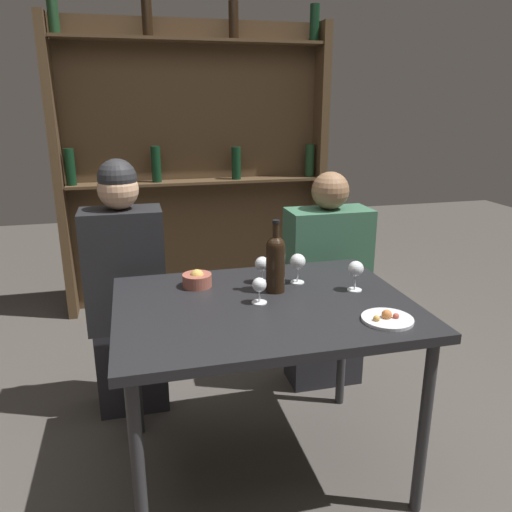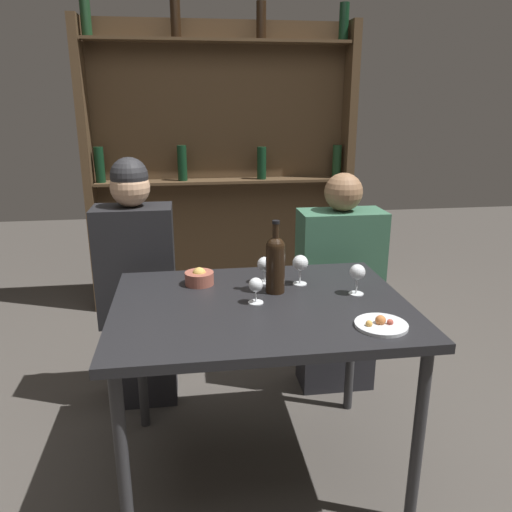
{
  "view_description": "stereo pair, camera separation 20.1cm",
  "coord_description": "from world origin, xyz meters",
  "px_view_note": "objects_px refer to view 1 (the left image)",
  "views": [
    {
      "loc": [
        -0.47,
        -1.73,
        1.52
      ],
      "look_at": [
        0.0,
        0.13,
        0.92
      ],
      "focal_mm": 35.0,
      "sensor_mm": 36.0,
      "label": 1
    },
    {
      "loc": [
        -0.27,
        -1.77,
        1.52
      ],
      "look_at": [
        0.0,
        0.13,
        0.92
      ],
      "focal_mm": 35.0,
      "sensor_mm": 36.0,
      "label": 2
    }
  ],
  "objects_px": {
    "seated_person_left": "(127,295)",
    "wine_glass_0": "(298,263)",
    "wine_glass_3": "(259,286)",
    "seated_person_right": "(326,289)",
    "wine_glass_2": "(262,265)",
    "snack_bowl": "(197,279)",
    "wine_bottle": "(276,261)",
    "food_plate_0": "(387,319)",
    "wine_glass_1": "(356,270)"
  },
  "relations": [
    {
      "from": "snack_bowl",
      "to": "seated_person_left",
      "type": "distance_m",
      "value": 0.52
    },
    {
      "from": "food_plate_0",
      "to": "seated_person_left",
      "type": "bearing_deg",
      "value": 135.81
    },
    {
      "from": "snack_bowl",
      "to": "wine_glass_2",
      "type": "bearing_deg",
      "value": -4.47
    },
    {
      "from": "wine_bottle",
      "to": "wine_glass_2",
      "type": "height_order",
      "value": "wine_bottle"
    },
    {
      "from": "wine_glass_2",
      "to": "seated_person_left",
      "type": "relative_size",
      "value": 0.09
    },
    {
      "from": "wine_glass_0",
      "to": "wine_glass_2",
      "type": "relative_size",
      "value": 1.11
    },
    {
      "from": "seated_person_right",
      "to": "snack_bowl",
      "type": "bearing_deg",
      "value": -153.09
    },
    {
      "from": "wine_glass_1",
      "to": "snack_bowl",
      "type": "height_order",
      "value": "wine_glass_1"
    },
    {
      "from": "wine_bottle",
      "to": "food_plate_0",
      "type": "xyz_separation_m",
      "value": [
        0.31,
        -0.38,
        -0.12
      ]
    },
    {
      "from": "wine_bottle",
      "to": "seated_person_right",
      "type": "distance_m",
      "value": 0.75
    },
    {
      "from": "wine_glass_0",
      "to": "wine_glass_1",
      "type": "xyz_separation_m",
      "value": [
        0.2,
        -0.14,
        -0.0
      ]
    },
    {
      "from": "wine_glass_0",
      "to": "food_plate_0",
      "type": "relative_size",
      "value": 0.7
    },
    {
      "from": "wine_glass_3",
      "to": "food_plate_0",
      "type": "relative_size",
      "value": 0.56
    },
    {
      "from": "wine_glass_2",
      "to": "seated_person_left",
      "type": "distance_m",
      "value": 0.74
    },
    {
      "from": "seated_person_left",
      "to": "wine_glass_2",
      "type": "bearing_deg",
      "value": -34.48
    },
    {
      "from": "snack_bowl",
      "to": "wine_glass_0",
      "type": "bearing_deg",
      "value": -7.97
    },
    {
      "from": "wine_glass_3",
      "to": "food_plate_0",
      "type": "xyz_separation_m",
      "value": [
        0.4,
        -0.27,
        -0.06
      ]
    },
    {
      "from": "wine_glass_1",
      "to": "wine_glass_0",
      "type": "bearing_deg",
      "value": 144.29
    },
    {
      "from": "wine_glass_1",
      "to": "food_plate_0",
      "type": "bearing_deg",
      "value": -92.89
    },
    {
      "from": "wine_glass_1",
      "to": "seated_person_left",
      "type": "distance_m",
      "value": 1.12
    },
    {
      "from": "wine_glass_3",
      "to": "snack_bowl",
      "type": "relative_size",
      "value": 0.84
    },
    {
      "from": "wine_glass_1",
      "to": "seated_person_left",
      "type": "xyz_separation_m",
      "value": [
        -0.92,
        0.58,
        -0.25
      ]
    },
    {
      "from": "seated_person_left",
      "to": "wine_glass_3",
      "type": "bearing_deg",
      "value": -50.27
    },
    {
      "from": "wine_bottle",
      "to": "wine_glass_0",
      "type": "xyz_separation_m",
      "value": [
        0.12,
        0.07,
        -0.04
      ]
    },
    {
      "from": "wine_bottle",
      "to": "wine_glass_3",
      "type": "distance_m",
      "value": 0.15
    },
    {
      "from": "snack_bowl",
      "to": "seated_person_right",
      "type": "relative_size",
      "value": 0.1
    },
    {
      "from": "wine_glass_3",
      "to": "snack_bowl",
      "type": "distance_m",
      "value": 0.32
    },
    {
      "from": "wine_glass_1",
      "to": "wine_glass_2",
      "type": "relative_size",
      "value": 1.09
    },
    {
      "from": "seated_person_left",
      "to": "wine_glass_0",
      "type": "bearing_deg",
      "value": -30.95
    },
    {
      "from": "wine_glass_3",
      "to": "wine_glass_0",
      "type": "bearing_deg",
      "value": 39.67
    },
    {
      "from": "wine_glass_3",
      "to": "seated_person_left",
      "type": "bearing_deg",
      "value": 129.73
    },
    {
      "from": "wine_glass_3",
      "to": "seated_person_right",
      "type": "bearing_deg",
      "value": 49.15
    },
    {
      "from": "wine_glass_2",
      "to": "snack_bowl",
      "type": "distance_m",
      "value": 0.28
    },
    {
      "from": "wine_glass_3",
      "to": "seated_person_right",
      "type": "xyz_separation_m",
      "value": [
        0.53,
        0.61,
        -0.29
      ]
    },
    {
      "from": "wine_glass_2",
      "to": "wine_glass_3",
      "type": "distance_m",
      "value": 0.23
    },
    {
      "from": "snack_bowl",
      "to": "seated_person_left",
      "type": "xyz_separation_m",
      "value": [
        -0.3,
        0.37,
        -0.19
      ]
    },
    {
      "from": "food_plate_0",
      "to": "seated_person_right",
      "type": "height_order",
      "value": "seated_person_right"
    },
    {
      "from": "wine_glass_1",
      "to": "wine_glass_3",
      "type": "bearing_deg",
      "value": -175.32
    },
    {
      "from": "wine_glass_2",
      "to": "seated_person_right",
      "type": "height_order",
      "value": "seated_person_right"
    },
    {
      "from": "wine_glass_2",
      "to": "seated_person_right",
      "type": "distance_m",
      "value": 0.68
    },
    {
      "from": "wine_bottle",
      "to": "seated_person_left",
      "type": "relative_size",
      "value": 0.24
    },
    {
      "from": "wine_glass_0",
      "to": "food_plate_0",
      "type": "height_order",
      "value": "wine_glass_0"
    },
    {
      "from": "wine_glass_2",
      "to": "snack_bowl",
      "type": "bearing_deg",
      "value": 175.53
    },
    {
      "from": "snack_bowl",
      "to": "wine_glass_3",
      "type": "bearing_deg",
      "value": -48.68
    },
    {
      "from": "snack_bowl",
      "to": "seated_person_right",
      "type": "xyz_separation_m",
      "value": [
        0.74,
        0.37,
        -0.25
      ]
    },
    {
      "from": "food_plate_0",
      "to": "seated_person_right",
      "type": "relative_size",
      "value": 0.16
    },
    {
      "from": "food_plate_0",
      "to": "snack_bowl",
      "type": "distance_m",
      "value": 0.79
    },
    {
      "from": "wine_glass_3",
      "to": "food_plate_0",
      "type": "height_order",
      "value": "wine_glass_3"
    },
    {
      "from": "wine_glass_0",
      "to": "wine_glass_3",
      "type": "relative_size",
      "value": 1.25
    },
    {
      "from": "seated_person_right",
      "to": "food_plate_0",
      "type": "bearing_deg",
      "value": -98.33
    }
  ]
}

